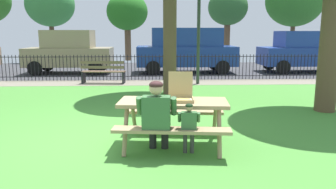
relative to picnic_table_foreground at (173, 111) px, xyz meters
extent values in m
cube|color=#478A36|center=(-1.14, 2.12, -0.61)|extent=(28.00, 11.31, 0.02)
cube|color=gray|center=(-1.14, 7.08, -0.60)|extent=(28.00, 1.40, 0.01)
cube|color=#38383D|center=(-1.14, 11.57, -0.60)|extent=(28.00, 7.59, 0.01)
cube|color=tan|center=(0.00, 0.00, 0.14)|extent=(1.87, 0.94, 0.06)
cube|color=tan|center=(-0.06, -0.60, -0.16)|extent=(1.82, 0.46, 0.05)
cube|color=tan|center=(0.06, 0.60, -0.16)|extent=(1.82, 0.46, 0.05)
cylinder|color=tan|center=(-0.78, -0.34, -0.24)|extent=(0.11, 0.44, 0.74)
cylinder|color=tan|center=(-0.69, 0.49, -0.24)|extent=(0.11, 0.44, 0.74)
cylinder|color=tan|center=(0.69, -0.49, -0.24)|extent=(0.11, 0.44, 0.74)
cylinder|color=tan|center=(0.78, 0.34, -0.24)|extent=(0.11, 0.44, 0.74)
cube|color=tan|center=(0.12, -0.04, 0.18)|extent=(0.43, 0.43, 0.01)
cube|color=silver|center=(0.12, -0.04, 0.19)|extent=(0.40, 0.40, 0.00)
cube|color=tan|center=(0.11, -0.24, 0.21)|extent=(0.41, 0.03, 0.04)
cube|color=tan|center=(0.13, 0.16, 0.21)|extent=(0.41, 0.03, 0.04)
cube|color=tan|center=(-0.08, -0.03, 0.21)|extent=(0.03, 0.41, 0.04)
cube|color=tan|center=(0.32, -0.05, 0.21)|extent=(0.03, 0.41, 0.04)
cube|color=tan|center=(0.13, 0.17, 0.43)|extent=(0.41, 0.04, 0.41)
cylinder|color=tan|center=(0.12, -0.04, 0.19)|extent=(0.35, 0.35, 0.01)
cylinder|color=#F5CA63|center=(0.12, -0.04, 0.20)|extent=(0.32, 0.32, 0.00)
pyramid|color=#E9BC54|center=(-0.28, 0.17, 0.18)|extent=(0.23, 0.25, 0.01)
cube|color=tan|center=(-0.23, 0.08, 0.18)|extent=(0.16, 0.10, 0.02)
cylinder|color=#242424|center=(-0.35, -0.15, -0.38)|extent=(0.12, 0.12, 0.44)
cylinder|color=#242424|center=(-0.37, -0.35, -0.13)|extent=(0.19, 0.43, 0.15)
cylinder|color=#242424|center=(-0.15, -0.17, -0.38)|extent=(0.12, 0.12, 0.44)
cylinder|color=#242424|center=(-0.17, -0.37, -0.13)|extent=(0.19, 0.43, 0.15)
cube|color=#386638|center=(-0.29, -0.57, 0.10)|extent=(0.44, 0.26, 0.52)
cylinder|color=#386638|center=(-0.54, -0.50, 0.21)|extent=(0.11, 0.22, 0.31)
cylinder|color=#386638|center=(-0.02, -0.55, 0.21)|extent=(0.11, 0.22, 0.31)
sphere|color=tan|center=(-0.29, -0.55, 0.48)|extent=(0.21, 0.21, 0.21)
ellipsoid|color=#3B1F20|center=(-0.29, -0.56, 0.53)|extent=(0.21, 0.20, 0.12)
cylinder|color=#3E3E3E|center=(0.17, -0.39, -0.38)|extent=(0.07, 0.07, 0.44)
cylinder|color=#3E3E3E|center=(0.16, -0.50, -0.14)|extent=(0.11, 0.24, 0.08)
cylinder|color=#3E3E3E|center=(0.28, -0.40, -0.38)|extent=(0.07, 0.07, 0.44)
cylinder|color=#3E3E3E|center=(0.27, -0.51, -0.14)|extent=(0.11, 0.24, 0.08)
cube|color=#386638|center=(0.20, -0.62, -0.01)|extent=(0.24, 0.14, 0.29)
cylinder|color=#386638|center=(0.06, -0.58, 0.04)|extent=(0.06, 0.12, 0.17)
cylinder|color=#386638|center=(0.35, -0.61, 0.04)|extent=(0.06, 0.12, 0.17)
sphere|color=tan|center=(0.20, -0.61, 0.20)|extent=(0.12, 0.12, 0.12)
ellipsoid|color=black|center=(0.20, -0.62, 0.22)|extent=(0.12, 0.11, 0.07)
cylinder|color=black|center=(-1.14, 7.78, 0.34)|extent=(21.05, 0.03, 0.03)
cylinder|color=black|center=(-1.14, 7.78, -0.44)|extent=(21.05, 0.03, 0.03)
cylinder|color=black|center=(-6.26, 7.78, -0.09)|extent=(0.02, 0.02, 1.02)
cylinder|color=black|center=(-6.12, 7.78, -0.09)|extent=(0.02, 0.02, 1.02)
cylinder|color=black|center=(-5.98, 7.78, -0.09)|extent=(0.02, 0.02, 1.02)
cylinder|color=black|center=(-5.84, 7.78, -0.09)|extent=(0.02, 0.02, 1.02)
cylinder|color=black|center=(-5.70, 7.78, -0.09)|extent=(0.02, 0.02, 1.02)
cylinder|color=black|center=(-5.56, 7.78, -0.09)|extent=(0.02, 0.02, 1.02)
cylinder|color=black|center=(-5.42, 7.78, -0.09)|extent=(0.02, 0.02, 1.02)
cylinder|color=black|center=(-5.28, 7.78, -0.09)|extent=(0.02, 0.02, 1.02)
cylinder|color=black|center=(-5.14, 7.78, -0.09)|extent=(0.02, 0.02, 1.02)
cylinder|color=black|center=(-5.00, 7.78, -0.09)|extent=(0.02, 0.02, 1.02)
cylinder|color=black|center=(-4.86, 7.78, -0.09)|extent=(0.02, 0.02, 1.02)
cylinder|color=black|center=(-4.71, 7.78, -0.09)|extent=(0.02, 0.02, 1.02)
cylinder|color=black|center=(-4.57, 7.78, -0.09)|extent=(0.02, 0.02, 1.02)
cylinder|color=black|center=(-4.43, 7.78, -0.09)|extent=(0.02, 0.02, 1.02)
cylinder|color=black|center=(-4.29, 7.78, -0.09)|extent=(0.02, 0.02, 1.02)
cylinder|color=black|center=(-4.15, 7.78, -0.09)|extent=(0.02, 0.02, 1.02)
cylinder|color=black|center=(-4.01, 7.78, -0.09)|extent=(0.02, 0.02, 1.02)
cylinder|color=black|center=(-3.87, 7.78, -0.09)|extent=(0.02, 0.02, 1.02)
cylinder|color=black|center=(-3.73, 7.78, -0.09)|extent=(0.02, 0.02, 1.02)
cylinder|color=black|center=(-3.59, 7.78, -0.09)|extent=(0.02, 0.02, 1.02)
cylinder|color=black|center=(-3.45, 7.78, -0.09)|extent=(0.02, 0.02, 1.02)
cylinder|color=black|center=(-3.31, 7.78, -0.09)|extent=(0.02, 0.02, 1.02)
cylinder|color=black|center=(-3.17, 7.78, -0.09)|extent=(0.02, 0.02, 1.02)
cylinder|color=black|center=(-3.03, 7.78, -0.09)|extent=(0.02, 0.02, 1.02)
cylinder|color=black|center=(-2.89, 7.78, -0.09)|extent=(0.02, 0.02, 1.02)
cylinder|color=black|center=(-2.75, 7.78, -0.09)|extent=(0.02, 0.02, 1.02)
cylinder|color=black|center=(-2.61, 7.78, -0.09)|extent=(0.02, 0.02, 1.02)
cylinder|color=black|center=(-2.47, 7.78, -0.09)|extent=(0.02, 0.02, 1.02)
cylinder|color=black|center=(-2.33, 7.78, -0.09)|extent=(0.02, 0.02, 1.02)
cylinder|color=black|center=(-2.19, 7.78, -0.09)|extent=(0.02, 0.02, 1.02)
cylinder|color=black|center=(-2.05, 7.78, -0.09)|extent=(0.02, 0.02, 1.02)
cylinder|color=black|center=(-1.91, 7.78, -0.09)|extent=(0.02, 0.02, 1.02)
cylinder|color=black|center=(-1.77, 7.78, -0.09)|extent=(0.02, 0.02, 1.02)
cylinder|color=black|center=(-1.63, 7.78, -0.09)|extent=(0.02, 0.02, 1.02)
cylinder|color=black|center=(-1.49, 7.78, -0.09)|extent=(0.02, 0.02, 1.02)
cylinder|color=black|center=(-1.35, 7.78, -0.09)|extent=(0.02, 0.02, 1.02)
cylinder|color=black|center=(-1.21, 7.78, -0.09)|extent=(0.02, 0.02, 1.02)
cylinder|color=black|center=(-1.07, 7.78, -0.09)|extent=(0.02, 0.02, 1.02)
cylinder|color=black|center=(-0.93, 7.78, -0.09)|extent=(0.02, 0.02, 1.02)
cylinder|color=black|center=(-0.79, 7.78, -0.09)|extent=(0.02, 0.02, 1.02)
cylinder|color=black|center=(-0.65, 7.78, -0.09)|extent=(0.02, 0.02, 1.02)
cylinder|color=black|center=(-0.51, 7.78, -0.09)|extent=(0.02, 0.02, 1.02)
cylinder|color=black|center=(-0.37, 7.78, -0.09)|extent=(0.02, 0.02, 1.02)
cylinder|color=black|center=(-0.23, 7.78, -0.09)|extent=(0.02, 0.02, 1.02)
cylinder|color=black|center=(-0.08, 7.78, -0.09)|extent=(0.02, 0.02, 1.02)
cylinder|color=black|center=(0.06, 7.78, -0.09)|extent=(0.02, 0.02, 1.02)
cylinder|color=black|center=(0.20, 7.78, -0.09)|extent=(0.02, 0.02, 1.02)
cylinder|color=black|center=(0.34, 7.78, -0.09)|extent=(0.02, 0.02, 1.02)
cylinder|color=black|center=(0.48, 7.78, -0.09)|extent=(0.02, 0.02, 1.02)
cylinder|color=black|center=(0.62, 7.78, -0.09)|extent=(0.02, 0.02, 1.02)
cylinder|color=black|center=(0.76, 7.78, -0.09)|extent=(0.02, 0.02, 1.02)
cylinder|color=black|center=(0.90, 7.78, -0.09)|extent=(0.02, 0.02, 1.02)
cylinder|color=black|center=(1.04, 7.78, -0.09)|extent=(0.02, 0.02, 1.02)
cylinder|color=black|center=(1.18, 7.78, -0.09)|extent=(0.02, 0.02, 1.02)
cylinder|color=black|center=(1.32, 7.78, -0.09)|extent=(0.02, 0.02, 1.02)
cylinder|color=black|center=(1.46, 7.78, -0.09)|extent=(0.02, 0.02, 1.02)
cylinder|color=black|center=(1.60, 7.78, -0.09)|extent=(0.02, 0.02, 1.02)
cylinder|color=black|center=(1.74, 7.78, -0.09)|extent=(0.02, 0.02, 1.02)
cylinder|color=black|center=(1.88, 7.78, -0.09)|extent=(0.02, 0.02, 1.02)
cylinder|color=black|center=(2.02, 7.78, -0.09)|extent=(0.02, 0.02, 1.02)
cylinder|color=black|center=(2.16, 7.78, -0.09)|extent=(0.02, 0.02, 1.02)
cylinder|color=black|center=(2.30, 7.78, -0.09)|extent=(0.02, 0.02, 1.02)
cylinder|color=black|center=(2.44, 7.78, -0.09)|extent=(0.02, 0.02, 1.02)
cylinder|color=black|center=(2.58, 7.78, -0.09)|extent=(0.02, 0.02, 1.02)
cylinder|color=black|center=(2.72, 7.78, -0.09)|extent=(0.02, 0.02, 1.02)
cylinder|color=black|center=(2.86, 7.78, -0.09)|extent=(0.02, 0.02, 1.02)
cylinder|color=black|center=(3.00, 7.78, -0.09)|extent=(0.02, 0.02, 1.02)
cylinder|color=black|center=(3.14, 7.78, -0.09)|extent=(0.02, 0.02, 1.02)
cylinder|color=black|center=(3.28, 7.78, -0.09)|extent=(0.02, 0.02, 1.02)
cylinder|color=black|center=(3.42, 7.78, -0.09)|extent=(0.02, 0.02, 1.02)
cylinder|color=black|center=(3.56, 7.78, -0.09)|extent=(0.02, 0.02, 1.02)
cylinder|color=black|center=(3.70, 7.78, -0.09)|extent=(0.02, 0.02, 1.02)
cylinder|color=black|center=(3.84, 7.78, -0.09)|extent=(0.02, 0.02, 1.02)
cylinder|color=black|center=(3.98, 7.78, -0.09)|extent=(0.02, 0.02, 1.02)
cylinder|color=black|center=(4.12, 7.78, -0.09)|extent=(0.02, 0.02, 1.02)
cylinder|color=black|center=(4.26, 7.78, -0.09)|extent=(0.02, 0.02, 1.02)
cylinder|color=black|center=(4.40, 7.78, -0.09)|extent=(0.02, 0.02, 1.02)
cylinder|color=black|center=(4.55, 7.78, -0.09)|extent=(0.02, 0.02, 1.02)
cylinder|color=black|center=(4.69, 7.78, -0.09)|extent=(0.02, 0.02, 1.02)
cylinder|color=black|center=(4.83, 7.78, -0.09)|extent=(0.02, 0.02, 1.02)
cylinder|color=black|center=(4.97, 7.78, -0.09)|extent=(0.02, 0.02, 1.02)
cylinder|color=black|center=(5.11, 7.78, -0.09)|extent=(0.02, 0.02, 1.02)
cylinder|color=black|center=(5.25, 7.78, -0.09)|extent=(0.02, 0.02, 1.02)
cylinder|color=black|center=(5.39, 7.78, -0.09)|extent=(0.02, 0.02, 1.02)
cylinder|color=black|center=(5.53, 7.78, -0.09)|extent=(0.02, 0.02, 1.02)
cylinder|color=black|center=(5.67, 7.78, -0.09)|extent=(0.02, 0.02, 1.02)
cylinder|color=black|center=(5.81, 7.78, -0.09)|extent=(0.02, 0.02, 1.02)
cylinder|color=black|center=(5.95, 7.78, -0.09)|extent=(0.02, 0.02, 1.02)
cylinder|color=black|center=(6.09, 7.78, -0.09)|extent=(0.02, 0.02, 1.02)
cylinder|color=black|center=(6.23, 7.78, -0.09)|extent=(0.02, 0.02, 1.02)
cylinder|color=black|center=(6.37, 7.78, -0.09)|extent=(0.02, 0.02, 1.02)
cylinder|color=black|center=(6.51, 7.78, -0.09)|extent=(0.02, 0.02, 1.02)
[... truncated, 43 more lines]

